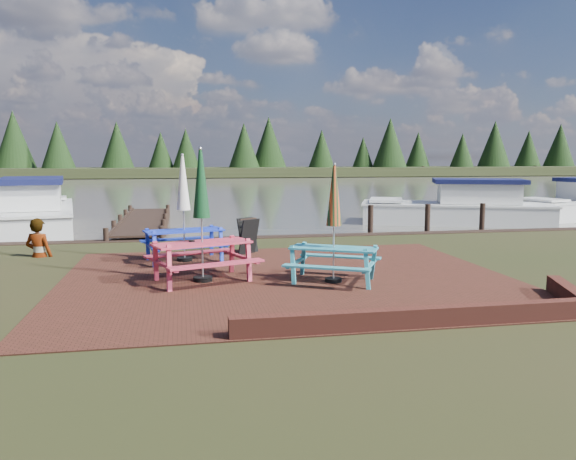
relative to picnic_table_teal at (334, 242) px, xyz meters
The scene contains 13 objects.
ground 1.25m from the picnic_table_teal, 149.02° to the right, with size 120.00×120.00×0.00m, color black.
paving 1.25m from the picnic_table_teal, 148.15° to the left, with size 9.00×7.50×0.02m, color #3C1C13.
brick_wall 3.26m from the picnic_table_teal, 65.45° to the right, with size 6.21×1.79×0.30m.
water 36.53m from the picnic_table_teal, 91.28° to the left, with size 120.00×60.00×0.02m, color #403E37.
far_treeline 65.56m from the picnic_table_teal, 90.72° to the left, with size 120.00×10.00×8.10m.
picnic_table_teal is the anchor object (origin of this frame).
picnic_table_red 2.59m from the picnic_table_teal, 167.86° to the left, with size 2.35×2.22×2.62m.
picnic_table_blue 4.03m from the picnic_table_teal, 135.35° to the left, with size 2.15×2.00×2.51m.
chalkboard 3.82m from the picnic_table_teal, 109.36° to the left, with size 0.58×0.83×0.91m.
jetty 11.64m from the picnic_table_teal, 111.82° to the left, with size 1.76×9.08×1.00m.
boat_jetty 13.31m from the picnic_table_teal, 127.22° to the left, with size 3.84×7.74×2.15m.
boat_near 12.84m from the picnic_table_teal, 51.77° to the left, with size 7.71×5.00×1.97m.
person 7.66m from the picnic_table_teal, 147.07° to the left, with size 0.69×0.46×1.90m, color gray.
Camera 1 is at (-2.08, -9.99, 2.46)m, focal length 35.00 mm.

